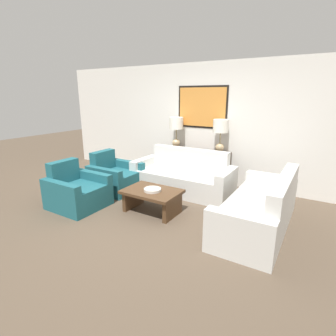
# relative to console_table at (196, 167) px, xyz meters

# --- Properties ---
(ground_plane) EXTENTS (20.00, 20.00, 0.00)m
(ground_plane) POSITION_rel_console_table_xyz_m (0.00, -2.08, -0.38)
(ground_plane) COLOR brown
(back_wall) EXTENTS (7.97, 0.12, 2.65)m
(back_wall) POSITION_rel_console_table_xyz_m (0.00, 0.27, 0.95)
(back_wall) COLOR silver
(back_wall) RESTS_ON ground_plane
(console_table) EXTENTS (1.50, 0.37, 0.76)m
(console_table) POSITION_rel_console_table_xyz_m (0.00, 0.00, 0.00)
(console_table) COLOR #332319
(console_table) RESTS_ON ground_plane
(table_lamp_left) EXTENTS (0.32, 0.32, 0.71)m
(table_lamp_left) POSITION_rel_console_table_xyz_m (-0.53, 0.00, 0.86)
(table_lamp_left) COLOR tan
(table_lamp_left) RESTS_ON console_table
(table_lamp_right) EXTENTS (0.32, 0.32, 0.71)m
(table_lamp_right) POSITION_rel_console_table_xyz_m (0.53, 0.00, 0.86)
(table_lamp_right) COLOR tan
(table_lamp_right) RESTS_ON console_table
(couch_by_back_wall) EXTENTS (2.09, 0.86, 0.87)m
(couch_by_back_wall) POSITION_rel_console_table_xyz_m (0.00, -0.64, -0.09)
(couch_by_back_wall) COLOR silver
(couch_by_back_wall) RESTS_ON ground_plane
(couch_by_side) EXTENTS (0.86, 2.09, 0.87)m
(couch_by_side) POSITION_rel_console_table_xyz_m (1.76, -1.45, -0.09)
(couch_by_side) COLOR silver
(couch_by_side) RESTS_ON ground_plane
(coffee_table) EXTENTS (0.95, 0.66, 0.40)m
(coffee_table) POSITION_rel_console_table_xyz_m (0.04, -1.84, -0.10)
(coffee_table) COLOR #4C331E
(coffee_table) RESTS_ON ground_plane
(decorative_bowl) EXTENTS (0.29, 0.29, 0.05)m
(decorative_bowl) POSITION_rel_console_table_xyz_m (0.07, -1.87, 0.04)
(decorative_bowl) COLOR beige
(decorative_bowl) RESTS_ON coffee_table
(armchair_near_back_wall) EXTENTS (0.89, 0.86, 0.81)m
(armchair_near_back_wall) POSITION_rel_console_table_xyz_m (-1.26, -1.34, -0.11)
(armchair_near_back_wall) COLOR #1E5B66
(armchair_near_back_wall) RESTS_ON ground_plane
(armchair_near_camera) EXTENTS (0.89, 0.86, 0.81)m
(armchair_near_camera) POSITION_rel_console_table_xyz_m (-1.26, -2.34, -0.11)
(armchair_near_camera) COLOR #1E5B66
(armchair_near_camera) RESTS_ON ground_plane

